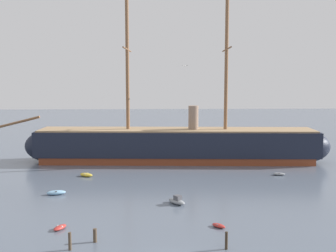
# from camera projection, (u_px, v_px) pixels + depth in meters

# --- Properties ---
(tall_ship) EXTENTS (71.24, 15.26, 34.25)m
(tall_ship) POSITION_uv_depth(u_px,v_px,m) (177.00, 145.00, 89.97)
(tall_ship) COLOR brown
(tall_ship) RESTS_ON ground
(dinghy_foreground_left) EXTENTS (1.75, 2.29, 0.50)m
(dinghy_foreground_left) POSITION_uv_depth(u_px,v_px,m) (60.00, 227.00, 50.16)
(dinghy_foreground_left) COLOR #B22D28
(dinghy_foreground_left) RESTS_ON ground
(dinghy_foreground_right) EXTENTS (1.90, 1.94, 0.45)m
(dinghy_foreground_right) POSITION_uv_depth(u_px,v_px,m) (219.00, 226.00, 50.85)
(dinghy_foreground_right) COLOR #B22D28
(dinghy_foreground_right) RESTS_ON ground
(motorboat_near_centre) EXTENTS (2.95, 3.25, 1.31)m
(motorboat_near_centre) POSITION_uv_depth(u_px,v_px,m) (177.00, 201.00, 60.21)
(motorboat_near_centre) COLOR gray
(motorboat_near_centre) RESTS_ON ground
(dinghy_mid_left) EXTENTS (3.09, 1.82, 0.68)m
(dinghy_mid_left) POSITION_uv_depth(u_px,v_px,m) (56.00, 193.00, 64.98)
(dinghy_mid_left) COLOR #7FB2D6
(dinghy_mid_left) RESTS_ON ground
(dinghy_alongside_bow) EXTENTS (2.93, 2.40, 0.64)m
(dinghy_alongside_bow) POSITION_uv_depth(u_px,v_px,m) (86.00, 175.00, 76.88)
(dinghy_alongside_bow) COLOR gold
(dinghy_alongside_bow) RESTS_ON ground
(dinghy_alongside_stern) EXTENTS (2.39, 1.42, 0.53)m
(dinghy_alongside_stern) POSITION_uv_depth(u_px,v_px,m) (279.00, 174.00, 77.79)
(dinghy_alongside_stern) COLOR gray
(dinghy_alongside_stern) RESTS_ON ground
(dinghy_far_left) EXTENTS (2.08, 0.99, 0.48)m
(dinghy_far_left) POSITION_uv_depth(u_px,v_px,m) (39.00, 155.00, 96.91)
(dinghy_far_left) COLOR #7FB2D6
(dinghy_far_left) RESTS_ON ground
(motorboat_far_right) EXTENTS (1.91, 3.19, 1.25)m
(motorboat_far_right) POSITION_uv_depth(u_px,v_px,m) (296.00, 156.00, 94.71)
(motorboat_far_right) COLOR #236670
(motorboat_far_right) RESTS_ON ground
(motorboat_distant_centre) EXTENTS (2.91, 4.27, 1.66)m
(motorboat_distant_centre) POSITION_uv_depth(u_px,v_px,m) (175.00, 148.00, 104.02)
(motorboat_distant_centre) COLOR #236670
(motorboat_distant_centre) RESTS_ON ground
(mooring_piling_nearest) EXTENTS (0.34, 0.34, 1.92)m
(mooring_piling_nearest) POSITION_uv_depth(u_px,v_px,m) (70.00, 241.00, 44.13)
(mooring_piling_nearest) COLOR #4C3D2D
(mooring_piling_nearest) RESTS_ON ground
(mooring_piling_left_pair) EXTENTS (0.30, 0.30, 1.91)m
(mooring_piling_left_pair) POSITION_uv_depth(u_px,v_px,m) (226.00, 241.00, 44.31)
(mooring_piling_left_pair) COLOR #382B1E
(mooring_piling_left_pair) RESTS_ON ground
(mooring_piling_right_pair) EXTENTS (0.42, 0.42, 1.52)m
(mooring_piling_right_pair) POSITION_uv_depth(u_px,v_px,m) (95.00, 235.00, 46.26)
(mooring_piling_right_pair) COLOR #4C3D2D
(mooring_piling_right_pair) RESTS_ON ground
(seagull_in_flight) EXTENTS (0.97, 1.13, 0.14)m
(seagull_in_flight) POSITION_uv_depth(u_px,v_px,m) (185.00, 66.00, 64.29)
(seagull_in_flight) COLOR silver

